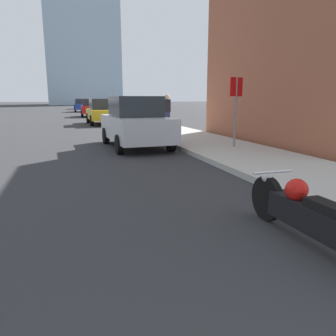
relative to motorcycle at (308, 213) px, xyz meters
name	(u,v)px	position (x,y,z in m)	size (l,w,h in m)	color
sidewalk	(111,113)	(2.37, 35.41, -0.31)	(2.88, 240.00, 0.15)	#B2ADA3
motorcycle	(308,213)	(0.00, 0.00, 0.00)	(0.62, 2.36, 0.75)	black
parked_car_silver	(135,123)	(-0.31, 8.56, 0.51)	(2.07, 4.32, 1.81)	#BCBCC1
parked_car_yellow	(103,112)	(-0.21, 20.06, 0.48)	(2.04, 4.49, 1.72)	gold
parked_car_red	(91,108)	(-0.24, 30.36, 0.47)	(1.99, 3.96, 1.68)	red
parked_car_blue	(82,105)	(-0.42, 43.09, 0.49)	(2.12, 3.90, 1.74)	#1E3899
parked_car_green	(80,104)	(-0.16, 55.79, 0.41)	(1.90, 4.22, 1.55)	#1E6B33
stop_sign	(236,100)	(2.65, 6.69, 1.30)	(0.57, 0.26, 2.25)	slate
pedestrian	(167,111)	(2.69, 14.43, 0.71)	(0.36, 0.25, 1.80)	#1E2347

